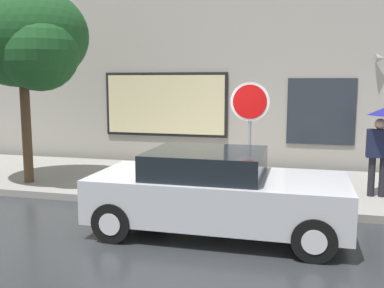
% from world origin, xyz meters
% --- Properties ---
extents(ground_plane, '(60.00, 60.00, 0.00)m').
position_xyz_m(ground_plane, '(0.00, 0.00, 0.00)').
color(ground_plane, '#282B2D').
extents(sidewalk, '(20.00, 4.00, 0.15)m').
position_xyz_m(sidewalk, '(0.00, 3.00, 0.07)').
color(sidewalk, gray).
rests_on(sidewalk, ground).
extents(building_facade, '(20.00, 0.67, 7.00)m').
position_xyz_m(building_facade, '(-0.02, 5.50, 3.48)').
color(building_facade, '#9E998E').
rests_on(building_facade, ground).
extents(parked_car, '(4.17, 1.94, 1.39)m').
position_xyz_m(parked_car, '(0.60, -0.13, 0.70)').
color(parked_car, '#B7BABF').
rests_on(parked_car, ground).
extents(fire_hydrant, '(0.30, 0.44, 0.73)m').
position_xyz_m(fire_hydrant, '(-0.66, 1.95, 0.50)').
color(fire_hydrant, yellow).
rests_on(fire_hydrant, sidewalk).
extents(street_tree, '(3.09, 2.63, 4.55)m').
position_xyz_m(street_tree, '(-4.15, 1.71, 3.45)').
color(street_tree, '#4C3823').
rests_on(street_tree, sidewalk).
extents(stop_sign, '(0.76, 0.10, 2.36)m').
position_xyz_m(stop_sign, '(0.95, 1.43, 1.81)').
color(stop_sign, gray).
rests_on(stop_sign, sidewalk).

